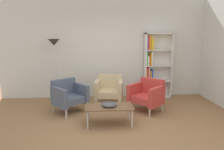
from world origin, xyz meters
name	(u,v)px	position (x,y,z in m)	size (l,w,h in m)	color
ground_plane	(119,129)	(0.00, 0.00, 0.00)	(8.32, 8.32, 0.00)	olive
plaster_back_panel	(110,48)	(0.00, 2.46, 1.45)	(6.40, 0.12, 2.90)	silver
bookshelf_tall	(154,66)	(1.30, 2.24, 0.92)	(0.80, 0.30, 1.90)	silver
coffee_table_low	(109,107)	(-0.18, 0.27, 0.37)	(1.00, 0.56, 0.40)	brown
decorative_bowl	(109,104)	(-0.18, 0.27, 0.43)	(0.32, 0.32, 0.05)	#4C4C51
armchair_by_bookshelf	(109,89)	(-0.08, 1.63, 0.41)	(0.82, 0.77, 0.78)	#C6B289
armchair_spare_guest	(69,95)	(-1.11, 1.13, 0.41)	(0.95, 0.94, 0.78)	#4C566B
armchair_near_window	(147,94)	(0.81, 1.03, 0.41)	(0.95, 0.95, 0.78)	#B73833
floor_lamp_torchiere	(54,50)	(-1.55, 2.03, 1.45)	(0.32, 0.32, 1.74)	silver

